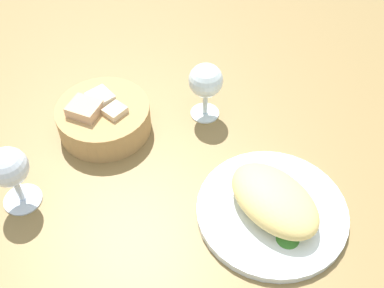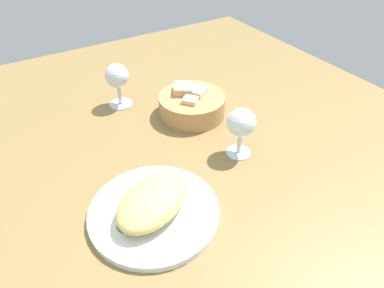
% 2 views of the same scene
% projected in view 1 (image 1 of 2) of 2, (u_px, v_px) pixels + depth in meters
% --- Properties ---
extents(ground_plane, '(1.40, 1.40, 0.02)m').
position_uv_depth(ground_plane, '(176.00, 182.00, 0.82)').
color(ground_plane, olive).
extents(plate, '(0.25, 0.25, 0.01)m').
position_uv_depth(plate, '(272.00, 211.00, 0.76)').
color(plate, white).
rests_on(plate, ground_plane).
extents(omelette, '(0.20, 0.17, 0.05)m').
position_uv_depth(omelette, '(274.00, 200.00, 0.73)').
color(omelette, '#E2C370').
rests_on(omelette, plate).
extents(lettuce_garnish, '(0.04, 0.04, 0.01)m').
position_uv_depth(lettuce_garnish, '(288.00, 237.00, 0.71)').
color(lettuce_garnish, '#397E2A').
rests_on(lettuce_garnish, plate).
extents(bread_basket, '(0.17, 0.17, 0.08)m').
position_uv_depth(bread_basket, '(103.00, 117.00, 0.87)').
color(bread_basket, tan).
rests_on(bread_basket, ground_plane).
extents(wine_glass_near, '(0.06, 0.06, 0.12)m').
position_uv_depth(wine_glass_near, '(206.00, 83.00, 0.86)').
color(wine_glass_near, silver).
rests_on(wine_glass_near, ground_plane).
extents(wine_glass_far, '(0.06, 0.06, 0.12)m').
position_uv_depth(wine_glass_far, '(9.00, 172.00, 0.72)').
color(wine_glass_far, silver).
rests_on(wine_glass_far, ground_plane).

